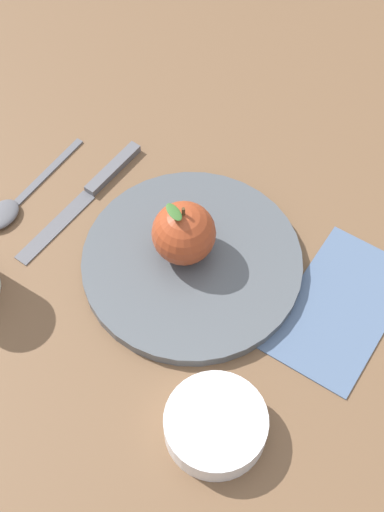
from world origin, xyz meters
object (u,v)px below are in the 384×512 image
Objects in this scene: side_bowl at (216,424)px; knife at (92,190)px; dinner_plate at (192,262)px; spoon at (12,205)px; apple at (185,236)px; linen_napkin at (340,307)px.

knife is at bearing -79.62° from side_bowl.
dinner_plate is at bearing -98.68° from side_bowl.
knife is 1.22× the size of spoon.
spoon is (0.18, -0.13, -0.04)m from apple.
side_bowl is 0.55× the size of linen_napkin.
dinner_plate is 0.16m from knife.
apple is 0.20m from side_bowl.
linen_napkin is (-0.23, 0.23, -0.00)m from knife.
apple reaches higher than knife.
dinner_plate reaches higher than knife.
dinner_plate is 0.17m from linen_napkin.
knife is at bearing 178.65° from spoon.
apple is 0.15m from knife.
dinner_plate is at bearing 123.60° from knife.
spoon is (0.15, -0.32, -0.01)m from side_bowl.
dinner_plate is at bearing 143.72° from spoon.
linen_napkin is at bearing 146.05° from dinner_plate.
linen_napkin is (-0.14, 0.09, -0.01)m from dinner_plate.
dinner_plate is 3.08× the size of apple.
side_bowl is at bearing 81.32° from dinner_plate.
dinner_plate is 1.35× the size of linen_napkin.
knife is (0.06, -0.32, -0.02)m from side_bowl.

